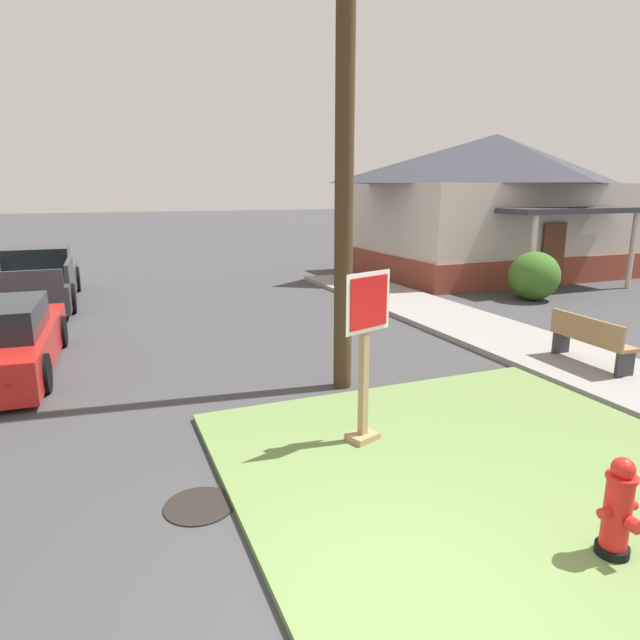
# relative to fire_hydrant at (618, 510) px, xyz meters

# --- Properties ---
(ground_plane) EXTENTS (160.00, 160.00, 0.00)m
(ground_plane) POSITION_rel_fire_hydrant_xyz_m (-1.91, 0.08, -0.50)
(ground_plane) COLOR #3D3D3F
(grass_corner_patch) EXTENTS (5.52, 5.35, 0.08)m
(grass_corner_patch) POSITION_rel_fire_hydrant_xyz_m (-0.03, 1.63, -0.46)
(grass_corner_patch) COLOR #668447
(grass_corner_patch) RESTS_ON ground
(sidewalk_strip) EXTENTS (2.20, 17.76, 0.12)m
(sidewalk_strip) POSITION_rel_fire_hydrant_xyz_m (3.93, 6.07, -0.44)
(sidewalk_strip) COLOR gray
(sidewalk_strip) RESTS_ON ground
(fire_hydrant) EXTENTS (0.38, 0.34, 0.88)m
(fire_hydrant) POSITION_rel_fire_hydrant_xyz_m (0.00, 0.00, 0.00)
(fire_hydrant) COLOR black
(fire_hydrant) RESTS_ON grass_corner_patch
(stop_sign) EXTENTS (0.67, 0.38, 2.09)m
(stop_sign) POSITION_rel_fire_hydrant_xyz_m (-0.97, 2.73, 0.58)
(stop_sign) COLOR #A3845B
(stop_sign) RESTS_ON grass_corner_patch
(manhole_cover) EXTENTS (0.70, 0.70, 0.02)m
(manhole_cover) POSITION_rel_fire_hydrant_xyz_m (-3.09, 2.16, -0.49)
(manhole_cover) COLOR black
(manhole_cover) RESTS_ON ground
(pickup_truck_charcoal) EXTENTS (2.06, 5.57, 1.48)m
(pickup_truck_charcoal) POSITION_rel_fire_hydrant_xyz_m (-5.41, 13.99, 0.12)
(pickup_truck_charcoal) COLOR #38383D
(pickup_truck_charcoal) RESTS_ON ground
(street_bench) EXTENTS (0.47, 1.57, 0.85)m
(street_bench) POSITION_rel_fire_hydrant_xyz_m (3.92, 3.85, 0.09)
(street_bench) COLOR #93704C
(street_bench) RESTS_ON sidewalk_strip
(utility_pole) EXTENTS (1.46, 0.28, 9.22)m
(utility_pole) POSITION_rel_fire_hydrant_xyz_m (-0.34, 4.75, 4.30)
(utility_pole) COLOR #42301E
(utility_pole) RESTS_ON ground
(corner_house) EXTENTS (9.33, 7.71, 5.01)m
(corner_house) POSITION_rel_fire_hydrant_xyz_m (9.83, 13.80, 2.07)
(corner_house) COLOR brown
(corner_house) RESTS_ON ground
(shrub_near_porch) EXTENTS (1.42, 1.42, 1.38)m
(shrub_near_porch) POSITION_rel_fire_hydrant_xyz_m (7.63, 9.15, 0.19)
(shrub_near_porch) COLOR #3A6A24
(shrub_near_porch) RESTS_ON ground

